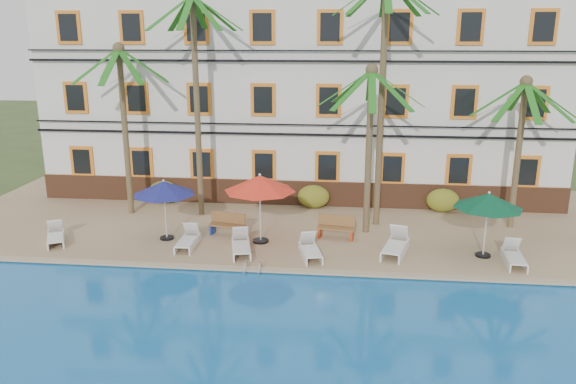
# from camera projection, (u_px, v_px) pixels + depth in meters

# --- Properties ---
(ground) EXTENTS (100.00, 100.00, 0.00)m
(ground) POSITION_uv_depth(u_px,v_px,m) (278.00, 267.00, 20.33)
(ground) COLOR #384C23
(ground) RESTS_ON ground
(pool_deck) EXTENTS (30.00, 12.00, 0.25)m
(pool_deck) POSITION_uv_depth(u_px,v_px,m) (291.00, 220.00, 25.08)
(pool_deck) COLOR tan
(pool_deck) RESTS_ON ground
(swimming_pool) EXTENTS (26.00, 12.00, 0.20)m
(swimming_pool) POSITION_uv_depth(u_px,v_px,m) (242.00, 378.00, 13.60)
(swimming_pool) COLOR #1767B2
(swimming_pool) RESTS_ON ground
(pool_coping) EXTENTS (30.00, 0.35, 0.06)m
(pool_coping) POSITION_uv_depth(u_px,v_px,m) (274.00, 270.00, 19.39)
(pool_coping) COLOR tan
(pool_coping) RESTS_ON pool_deck
(hotel_building) EXTENTS (25.40, 6.44, 10.22)m
(hotel_building) POSITION_uv_depth(u_px,v_px,m) (301.00, 91.00, 28.44)
(hotel_building) COLOR silver
(hotel_building) RESTS_ON pool_deck
(palm_a) EXTENTS (4.15, 4.15, 7.59)m
(palm_a) POSITION_uv_depth(u_px,v_px,m) (123.00, 106.00, 24.40)
(palm_a) COLOR brown
(palm_a) RESTS_ON pool_deck
(palm_b) EXTENTS (4.15, 4.15, 9.69)m
(palm_b) POSITION_uv_depth(u_px,v_px,m) (196.00, 79.00, 23.81)
(palm_b) COLOR brown
(palm_b) RESTS_ON pool_deck
(palm_c) EXTENTS (4.15, 4.15, 6.83)m
(palm_c) POSITION_uv_depth(u_px,v_px,m) (370.00, 125.00, 22.09)
(palm_c) COLOR brown
(palm_c) RESTS_ON pool_deck
(palm_d) EXTENTS (4.15, 4.15, 10.26)m
(palm_d) POSITION_uv_depth(u_px,v_px,m) (383.00, 73.00, 22.48)
(palm_d) COLOR brown
(palm_d) RESTS_ON pool_deck
(palm_e) EXTENTS (4.15, 4.15, 6.34)m
(palm_e) POSITION_uv_depth(u_px,v_px,m) (521.00, 130.00, 22.74)
(palm_e) COLOR brown
(palm_e) RESTS_ON pool_deck
(shrub_left) EXTENTS (1.50, 0.90, 1.10)m
(shrub_left) POSITION_uv_depth(u_px,v_px,m) (164.00, 192.00, 27.07)
(shrub_left) COLOR #2E5518
(shrub_left) RESTS_ON pool_deck
(shrub_mid) EXTENTS (1.50, 0.90, 1.10)m
(shrub_mid) POSITION_uv_depth(u_px,v_px,m) (314.00, 197.00, 26.34)
(shrub_mid) COLOR #2E5518
(shrub_mid) RESTS_ON pool_deck
(shrub_right) EXTENTS (1.50, 0.90, 1.10)m
(shrub_right) POSITION_uv_depth(u_px,v_px,m) (443.00, 200.00, 25.74)
(shrub_right) COLOR #2E5518
(shrub_right) RESTS_ON pool_deck
(umbrella_blue) EXTENTS (2.46, 2.46, 2.46)m
(umbrella_blue) POSITION_uv_depth(u_px,v_px,m) (164.00, 188.00, 21.88)
(umbrella_blue) COLOR black
(umbrella_blue) RESTS_ON pool_deck
(umbrella_red) EXTENTS (2.79, 2.79, 2.78)m
(umbrella_red) POSITION_uv_depth(u_px,v_px,m) (260.00, 184.00, 21.47)
(umbrella_red) COLOR black
(umbrella_red) RESTS_ON pool_deck
(umbrella_green) EXTENTS (2.49, 2.49, 2.49)m
(umbrella_green) POSITION_uv_depth(u_px,v_px,m) (488.00, 201.00, 20.12)
(umbrella_green) COLOR black
(umbrella_green) RESTS_ON pool_deck
(lounger_a) EXTENTS (1.32, 1.79, 0.80)m
(lounger_a) POSITION_uv_depth(u_px,v_px,m) (56.00, 236.00, 21.98)
(lounger_a) COLOR silver
(lounger_a) RESTS_ON pool_deck
(lounger_b) EXTENTS (0.66, 1.77, 0.83)m
(lounger_b) POSITION_uv_depth(u_px,v_px,m) (188.00, 240.00, 21.55)
(lounger_b) COLOR silver
(lounger_b) RESTS_ON pool_deck
(lounger_c) EXTENTS (1.06, 1.96, 0.88)m
(lounger_c) POSITION_uv_depth(u_px,v_px,m) (241.00, 245.00, 20.95)
(lounger_c) COLOR silver
(lounger_c) RESTS_ON pool_deck
(lounger_d) EXTENTS (1.03, 1.86, 0.83)m
(lounger_d) POSITION_uv_depth(u_px,v_px,m) (310.00, 249.00, 20.60)
(lounger_d) COLOR silver
(lounger_d) RESTS_ON pool_deck
(lounger_e) EXTENTS (1.24, 2.15, 0.96)m
(lounger_e) POSITION_uv_depth(u_px,v_px,m) (396.00, 245.00, 20.89)
(lounger_e) COLOR silver
(lounger_e) RESTS_ON pool_deck
(lounger_f) EXTENTS (0.75, 1.80, 0.83)m
(lounger_f) POSITION_uv_depth(u_px,v_px,m) (514.00, 256.00, 19.96)
(lounger_f) COLOR silver
(lounger_f) RESTS_ON pool_deck
(bench_left) EXTENTS (1.57, 0.80, 0.93)m
(bench_left) POSITION_uv_depth(u_px,v_px,m) (228.00, 224.00, 22.76)
(bench_left) COLOR olive
(bench_left) RESTS_ON pool_deck
(bench_right) EXTENTS (1.56, 0.74, 0.93)m
(bench_right) POSITION_uv_depth(u_px,v_px,m) (337.00, 227.00, 22.42)
(bench_right) COLOR olive
(bench_right) RESTS_ON pool_deck
(pool_ladder) EXTENTS (0.54, 0.74, 0.74)m
(pool_ladder) POSITION_uv_depth(u_px,v_px,m) (253.00, 271.00, 19.38)
(pool_ladder) COLOR silver
(pool_ladder) RESTS_ON ground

